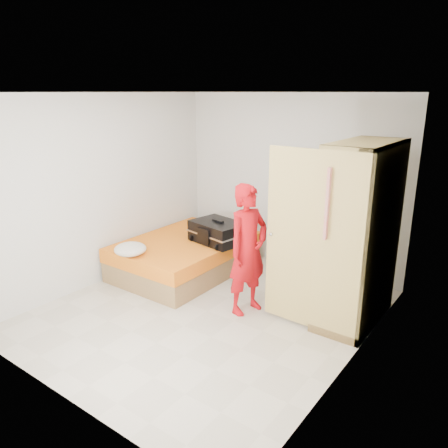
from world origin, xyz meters
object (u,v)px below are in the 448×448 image
Objects in this scene: wardrobe at (354,239)px; round_cushion at (130,249)px; bed at (185,256)px; person at (248,250)px; suitcase at (218,232)px.

round_cushion is (-2.68, -0.96, -0.42)m from wardrobe.
bed is 0.98m from round_cushion.
bed is 2.61m from wardrobe.
person is (-1.08, -0.54, -0.20)m from wardrobe.
person is 3.71× the size of round_cushion.
round_cushion is (-0.62, -1.13, -0.07)m from suitcase.
suitcase is (0.44, 0.23, 0.40)m from bed.
bed is at bearing 78.62° from round_cushion.
suitcase is at bearing 66.69° from person.
bed is 1.26× the size of person.
bed is at bearing -178.54° from wardrobe.
round_cushion is (-0.18, -0.90, 0.33)m from bed.
person reaches higher than bed.
person is 1.87× the size of suitcase.
wardrobe is (2.50, 0.06, 0.75)m from bed.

